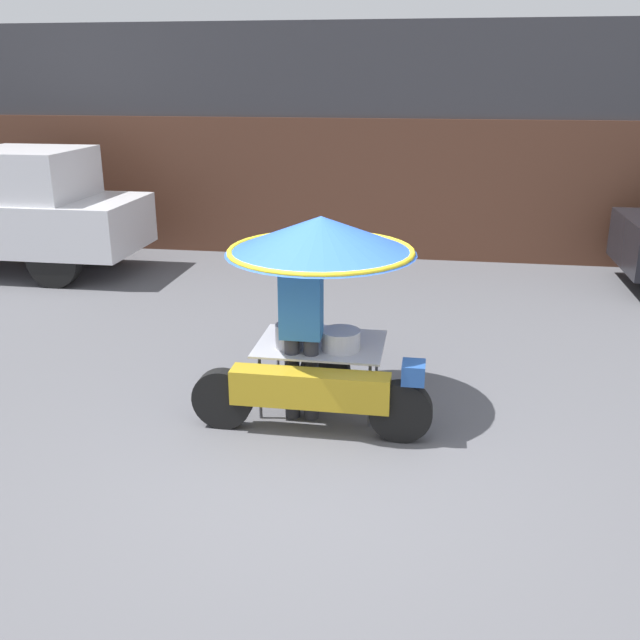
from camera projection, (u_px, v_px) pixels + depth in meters
ground_plane at (315, 456)px, 6.11m from camera, size 36.00×36.00×0.00m
shopfront_building at (389, 140)px, 13.05m from camera, size 28.00×2.06×3.95m
vendor_motorcycle_cart at (320, 266)px, 6.53m from camera, size 2.19×1.77×1.88m
vendor_person at (301, 326)px, 6.51m from camera, size 0.38×0.22×1.64m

